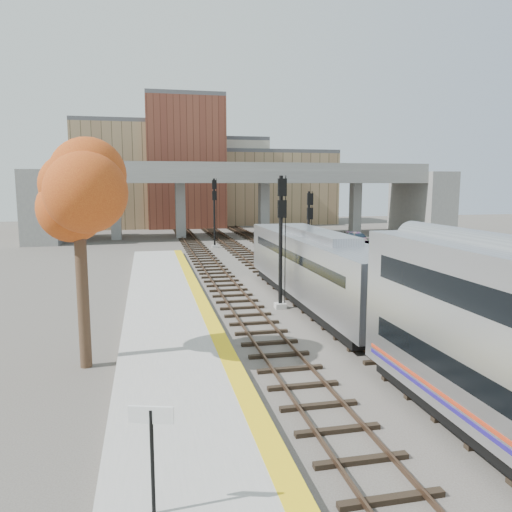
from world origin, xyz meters
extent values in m
plane|color=#47423D|center=(0.00, 0.00, 0.00)|extent=(160.00, 160.00, 0.00)
cube|color=#9E9E99|center=(-7.25, 0.00, 0.17)|extent=(4.50, 60.00, 0.35)
cube|color=yellow|center=(-5.35, 0.00, 0.35)|extent=(0.70, 60.00, 0.01)
cube|color=black|center=(-3.20, 12.50, 0.07)|extent=(2.50, 95.00, 0.14)
cube|color=brown|center=(-3.92, 12.50, 0.18)|extent=(0.07, 95.00, 0.14)
cube|color=brown|center=(-2.48, 12.50, 0.18)|extent=(0.07, 95.00, 0.14)
cube|color=black|center=(1.00, 12.50, 0.07)|extent=(2.50, 95.00, 0.14)
cube|color=brown|center=(0.28, 12.50, 0.18)|extent=(0.07, 95.00, 0.14)
cube|color=brown|center=(1.72, 12.50, 0.18)|extent=(0.07, 95.00, 0.14)
cube|color=black|center=(5.00, 12.50, 0.07)|extent=(2.50, 95.00, 0.14)
cube|color=brown|center=(4.28, 12.50, 0.18)|extent=(0.07, 95.00, 0.14)
cube|color=brown|center=(5.72, 12.50, 0.18)|extent=(0.07, 95.00, 0.14)
cube|color=slate|center=(5.00, 45.00, 7.75)|extent=(46.00, 10.00, 1.50)
cube|color=slate|center=(5.00, 40.20, 9.00)|extent=(46.00, 0.20, 1.00)
cube|color=slate|center=(5.00, 49.80, 9.00)|extent=(46.00, 0.20, 1.00)
cube|color=slate|center=(-12.00, 45.00, 3.50)|extent=(1.20, 1.60, 7.00)
cube|color=slate|center=(-4.00, 45.00, 3.50)|extent=(1.20, 1.60, 7.00)
cube|color=slate|center=(7.00, 45.00, 3.50)|extent=(1.20, 1.60, 7.00)
cube|color=slate|center=(20.00, 45.00, 3.50)|extent=(1.20, 1.60, 7.00)
cube|color=slate|center=(-20.00, 45.00, 4.25)|extent=(4.00, 12.00, 8.50)
cube|color=slate|center=(30.00, 45.00, 4.25)|extent=(4.00, 12.00, 8.50)
cube|color=#9C815A|center=(-10.00, 65.00, 8.00)|extent=(18.00, 14.00, 16.00)
cube|color=#4C4C4F|center=(-10.00, 65.00, 16.30)|extent=(18.00, 14.00, 0.60)
cube|color=beige|center=(4.00, 70.00, 7.00)|extent=(16.00, 16.00, 14.00)
cube|color=#4C4C4F|center=(4.00, 70.00, 14.30)|extent=(16.00, 16.00, 0.60)
cube|color=brown|center=(-2.00, 62.00, 10.00)|extent=(12.00, 10.00, 20.00)
cube|color=#4C4C4F|center=(-2.00, 62.00, 20.30)|extent=(12.00, 10.00, 0.60)
cube|color=#9C815A|center=(14.00, 68.00, 6.00)|extent=(20.00, 14.00, 12.00)
cube|color=#4C4C4F|center=(14.00, 68.00, 12.30)|extent=(20.00, 14.00, 0.60)
cube|color=black|center=(14.00, 28.00, 0.02)|extent=(14.00, 18.00, 0.04)
cube|color=#A8AAB2|center=(1.00, 6.92, 2.35)|extent=(3.00, 19.00, 3.20)
cube|color=black|center=(1.00, 16.44, 2.95)|extent=(2.20, 0.06, 1.10)
cube|color=black|center=(1.00, 6.92, 2.95)|extent=(3.02, 16.15, 0.50)
cube|color=black|center=(1.00, 6.92, 0.50)|extent=(2.70, 17.10, 0.50)
cube|color=#A8AAB2|center=(1.00, 6.92, 4.15)|extent=(1.60, 9.50, 0.40)
cube|color=#9E9E99|center=(-1.10, 6.64, 0.15)|extent=(0.60, 0.60, 0.30)
cylinder|color=black|center=(-1.10, 6.64, 3.67)|extent=(0.21, 0.21, 7.35)
cube|color=black|center=(-1.10, 6.39, 6.72)|extent=(0.47, 0.18, 0.94)
cube|color=black|center=(-1.10, 6.39, 5.56)|extent=(0.47, 0.18, 0.94)
cube|color=#9E9E99|center=(3.00, 14.16, 0.15)|extent=(0.60, 0.60, 0.30)
cylinder|color=black|center=(3.00, 14.16, 3.19)|extent=(0.18, 0.18, 6.39)
cube|color=black|center=(3.00, 13.91, 5.84)|extent=(0.41, 0.18, 0.82)
cube|color=black|center=(3.00, 13.91, 4.83)|extent=(0.41, 0.18, 0.82)
cube|color=#9E9E99|center=(-1.10, 33.93, 0.15)|extent=(0.60, 0.60, 0.30)
cylinder|color=black|center=(-1.10, 33.93, 3.73)|extent=(0.21, 0.21, 7.47)
cube|color=black|center=(-1.10, 33.68, 6.83)|extent=(0.48, 0.18, 0.96)
cube|color=black|center=(-1.10, 33.68, 5.66)|extent=(0.48, 0.18, 0.96)
cylinder|color=black|center=(-8.29, -10.23, 1.45)|extent=(0.08, 0.08, 2.20)
cube|color=white|center=(-8.29, -10.23, 2.45)|extent=(0.88, 0.30, 0.35)
cylinder|color=#382619|center=(-10.67, -0.45, 3.09)|extent=(0.44, 0.44, 6.18)
ellipsoid|color=#CA631A|center=(-10.67, -0.45, 6.63)|extent=(3.60, 3.60, 4.42)
imported|color=#99999E|center=(9.82, 24.45, 0.65)|extent=(2.02, 3.76, 1.22)
imported|color=#99999E|center=(13.11, 26.31, 0.60)|extent=(1.50, 3.51, 1.13)
imported|color=#99999E|center=(15.40, 33.49, 0.70)|extent=(1.93, 4.56, 1.31)
camera|label=1|loc=(-8.25, -19.62, 6.91)|focal=35.00mm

